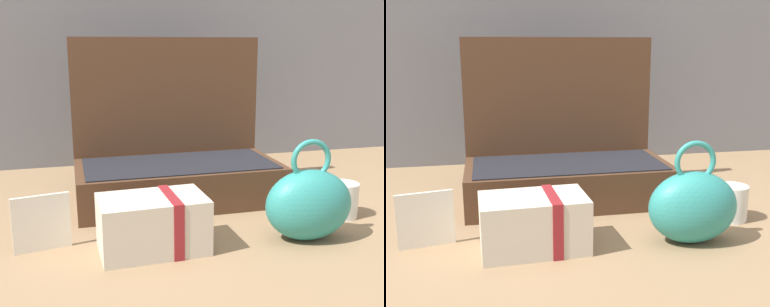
{
  "view_description": "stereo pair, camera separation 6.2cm",
  "coord_description": "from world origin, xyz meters",
  "views": [
    {
      "loc": [
        -0.26,
        -1.0,
        0.39
      ],
      "look_at": [
        -0.0,
        -0.02,
        0.16
      ],
      "focal_mm": 43.64,
      "sensor_mm": 36.0,
      "label": 1
    },
    {
      "loc": [
        -0.2,
        -1.01,
        0.39
      ],
      "look_at": [
        -0.0,
        -0.02,
        0.16
      ],
      "focal_mm": 43.64,
      "sensor_mm": 36.0,
      "label": 2
    }
  ],
  "objects": [
    {
      "name": "ground_plane",
      "position": [
        0.0,
        0.0,
        0.0
      ],
      "size": [
        6.0,
        6.0,
        0.0
      ],
      "primitive_type": "plane",
      "color": "#8C6D4C"
    },
    {
      "name": "open_suitcase",
      "position": [
        -0.0,
        0.15,
        0.09
      ],
      "size": [
        0.51,
        0.27,
        0.41
      ],
      "color": "#4C301E",
      "rests_on": "ground_plane"
    },
    {
      "name": "teal_pouch_handbag",
      "position": [
        0.2,
        -0.19,
        0.08
      ],
      "size": [
        0.19,
        0.12,
        0.21
      ],
      "color": "teal",
      "rests_on": "ground_plane"
    },
    {
      "name": "cream_toiletry_bag",
      "position": [
        -0.11,
        -0.16,
        0.05
      ],
      "size": [
        0.21,
        0.13,
        0.11
      ],
      "color": "beige",
      "rests_on": "ground_plane"
    },
    {
      "name": "coffee_mug",
      "position": [
        0.34,
        -0.09,
        0.04
      ],
      "size": [
        0.11,
        0.07,
        0.08
      ],
      "color": "silver",
      "rests_on": "ground_plane"
    },
    {
      "name": "info_card_left",
      "position": [
        -0.32,
        -0.11,
        0.06
      ],
      "size": [
        0.11,
        0.03,
        0.11
      ],
      "primitive_type": "cube",
      "rotation": [
        0.0,
        0.0,
        0.19
      ],
      "color": "white",
      "rests_on": "ground_plane"
    }
  ]
}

